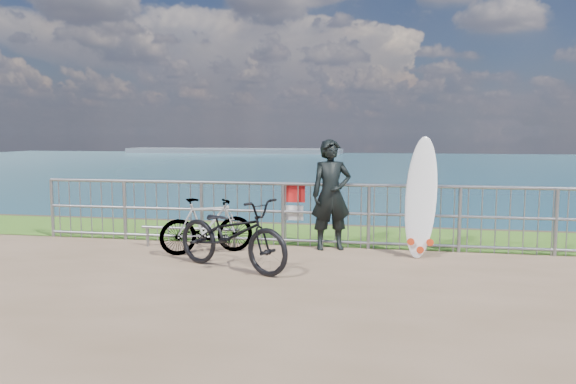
% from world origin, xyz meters
% --- Properties ---
extents(grass_strip, '(120.00, 120.00, 0.00)m').
position_xyz_m(grass_strip, '(0.00, 2.70, 0.01)').
color(grass_strip, '#386A1D').
rests_on(grass_strip, ground).
extents(seascape, '(260.00, 260.00, 5.00)m').
position_xyz_m(seascape, '(-43.75, 147.49, -4.03)').
color(seascape, brown).
rests_on(seascape, ground).
extents(railing, '(10.06, 0.10, 1.13)m').
position_xyz_m(railing, '(0.01, 1.60, 0.58)').
color(railing, gray).
rests_on(railing, ground).
extents(surfer, '(0.80, 0.65, 1.88)m').
position_xyz_m(surfer, '(0.37, 1.45, 0.94)').
color(surfer, black).
rests_on(surfer, ground).
extents(surfboard, '(0.62, 0.58, 1.95)m').
position_xyz_m(surfboard, '(1.84, 1.16, 0.90)').
color(surfboard, white).
rests_on(surfboard, ground).
extents(bicycle_near, '(2.12, 1.48, 1.06)m').
position_xyz_m(bicycle_near, '(-0.89, -0.24, 0.53)').
color(bicycle_near, black).
rests_on(bicycle_near, ground).
extents(bicycle_far, '(1.56, 1.15, 0.93)m').
position_xyz_m(bicycle_far, '(-1.60, 0.72, 0.47)').
color(bicycle_far, black).
rests_on(bicycle_far, ground).
extents(bike_rack, '(1.78, 0.05, 0.37)m').
position_xyz_m(bike_rack, '(-2.03, 1.07, 0.31)').
color(bike_rack, gray).
rests_on(bike_rack, ground).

